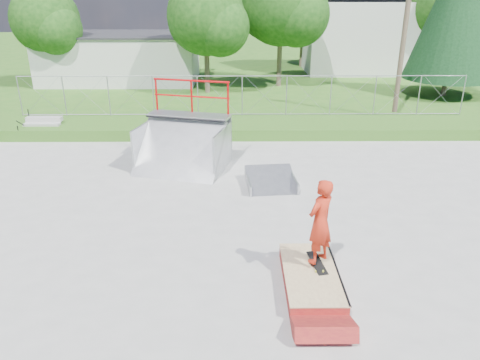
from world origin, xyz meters
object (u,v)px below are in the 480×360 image
Objects in this scene: quarter_pipe at (181,129)px; skater at (320,225)px; grind_box at (311,279)px; flat_bank_ramp at (271,181)px.

quarter_pipe is 7.64m from skater.
quarter_pipe reaches higher than skater.
grind_box is 7.90m from quarter_pipe.
skater is at bearing -46.90° from quarter_pipe.
quarter_pipe is 1.56× the size of skater.
skater reaches higher than flat_bank_ramp.
grind_box is 5.36m from flat_bank_ramp.
quarter_pipe is 3.62m from flat_bank_ramp.
grind_box is 0.81× the size of quarter_pipe.
flat_bank_ramp is at bearing -14.14° from quarter_pipe.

